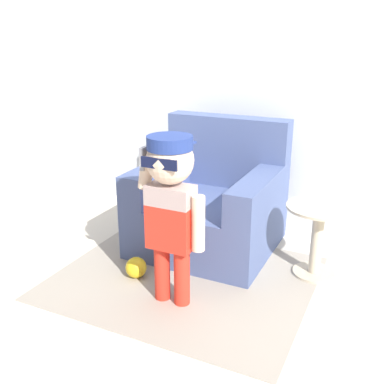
{
  "coord_description": "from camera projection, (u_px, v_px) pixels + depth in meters",
  "views": [
    {
      "loc": [
        1.06,
        -2.89,
        1.56
      ],
      "look_at": [
        -0.14,
        -0.39,
        0.58
      ],
      "focal_mm": 42.0,
      "sensor_mm": 36.0,
      "label": 1
    }
  ],
  "objects": [
    {
      "name": "armchair",
      "position": [
        211.0,
        204.0,
        3.44
      ],
      "size": [
        0.98,
        0.95,
        0.95
      ],
      "color": "#475684",
      "rests_on": "ground_plane"
    },
    {
      "name": "ground_plane",
      "position": [
        231.0,
        251.0,
        3.41
      ],
      "size": [
        10.0,
        10.0,
        0.0
      ],
      "primitive_type": "plane",
      "color": "beige"
    },
    {
      "name": "wall_back",
      "position": [
        267.0,
        68.0,
        3.58
      ],
      "size": [
        10.0,
        0.05,
        2.6
      ],
      "color": "silver",
      "rests_on": "ground_plane"
    },
    {
      "name": "side_table",
      "position": [
        318.0,
        234.0,
        2.99
      ],
      "size": [
        0.44,
        0.44,
        0.5
      ],
      "color": "beige",
      "rests_on": "ground_plane"
    },
    {
      "name": "toy_ball",
      "position": [
        136.0,
        267.0,
        3.03
      ],
      "size": [
        0.14,
        0.14,
        0.14
      ],
      "color": "yellow",
      "rests_on": "ground_plane"
    },
    {
      "name": "person_child",
      "position": [
        171.0,
        196.0,
        2.55
      ],
      "size": [
        0.42,
        0.32,
        1.04
      ],
      "color": "red",
      "rests_on": "ground_plane"
    },
    {
      "name": "rug",
      "position": [
        184.0,
        277.0,
        3.04
      ],
      "size": [
        1.66,
        1.4,
        0.01
      ],
      "color": "#9E9384",
      "rests_on": "ground_plane"
    }
  ]
}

